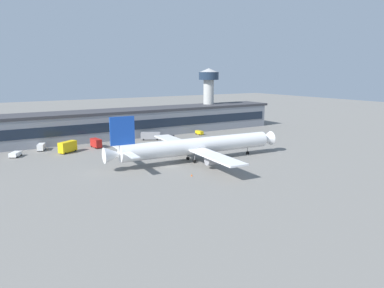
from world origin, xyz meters
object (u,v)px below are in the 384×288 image
(stair_truck, at_px, (96,143))
(traffic_cone_0, at_px, (192,175))
(airliner, at_px, (196,146))
(catering_truck, at_px, (68,146))
(baggage_tug, at_px, (170,137))
(follow_me_car, at_px, (199,132))
(traffic_cone_1, at_px, (221,162))
(pushback_tractor, at_px, (16,154))
(control_tower, at_px, (209,91))
(crew_van, at_px, (41,147))
(fuel_truck, at_px, (151,136))

(stair_truck, xyz_separation_m, traffic_cone_0, (11.28, -53.84, -1.67))
(airliner, relative_size, catering_truck, 8.44)
(baggage_tug, distance_m, follow_me_car, 18.35)
(airliner, height_order, traffic_cone_1, airliner)
(baggage_tug, bearing_deg, pushback_tractor, -179.01)
(control_tower, xyz_separation_m, traffic_cone_1, (-40.89, -67.81, -19.25))
(control_tower, distance_m, follow_me_car, 31.12)
(control_tower, xyz_separation_m, baggage_tug, (-35.26, -21.98, -18.47))
(baggage_tug, bearing_deg, traffic_cone_0, -112.06)
(traffic_cone_1, bearing_deg, traffic_cone_0, -153.47)
(catering_truck, relative_size, traffic_cone_0, 11.87)
(stair_truck, height_order, baggage_tug, stair_truck)
(stair_truck, height_order, pushback_tractor, stair_truck)
(baggage_tug, distance_m, pushback_tractor, 62.09)
(pushback_tractor, bearing_deg, baggage_tug, 0.99)
(baggage_tug, distance_m, traffic_cone_1, 46.19)
(stair_truck, distance_m, traffic_cone_1, 53.40)
(baggage_tug, distance_m, catering_truck, 44.78)
(baggage_tug, relative_size, traffic_cone_1, 6.76)
(control_tower, xyz_separation_m, crew_van, (-87.76, -16.46, -18.10))
(airliner, distance_m, traffic_cone_0, 18.95)
(stair_truck, xyz_separation_m, crew_van, (-19.37, 5.61, -0.52))
(fuel_truck, distance_m, pushback_tractor, 54.80)
(stair_truck, xyz_separation_m, follow_me_car, (51.07, 3.98, -0.89))
(pushback_tractor, xyz_separation_m, traffic_cone_1, (56.45, -44.76, -0.75))
(control_tower, height_order, stair_truck, control_tower)
(catering_truck, bearing_deg, baggage_tug, 4.35)
(crew_van, height_order, traffic_cone_0, crew_van)
(crew_van, bearing_deg, follow_me_car, -1.33)
(baggage_tug, bearing_deg, crew_van, 174.00)
(control_tower, distance_m, stair_truck, 73.99)
(control_tower, bearing_deg, stair_truck, -162.11)
(fuel_truck, relative_size, traffic_cone_1, 14.43)
(fuel_truck, bearing_deg, catering_truck, -169.12)
(follow_me_car, xyz_separation_m, traffic_cone_1, (-23.56, -49.72, -0.79))
(airliner, bearing_deg, baggage_tug, 74.09)
(catering_truck, distance_m, crew_van, 11.92)
(traffic_cone_0, bearing_deg, follow_me_car, 55.47)
(catering_truck, xyz_separation_m, traffic_cone_1, (39.00, -42.44, -1.99))
(airliner, xyz_separation_m, follow_me_car, (29.06, 42.94, -3.99))
(crew_van, bearing_deg, traffic_cone_0, -62.73)
(stair_truck, bearing_deg, control_tower, 17.89)
(control_tower, distance_m, traffic_cone_1, 81.49)
(airliner, xyz_separation_m, crew_van, (-41.38, 44.57, -3.62))
(fuel_truck, relative_size, baggage_tug, 2.13)
(follow_me_car, distance_m, traffic_cone_1, 55.03)
(pushback_tractor, height_order, traffic_cone_0, pushback_tractor)
(stair_truck, distance_m, catering_truck, 11.96)
(follow_me_car, bearing_deg, baggage_tug, -167.77)
(follow_me_car, bearing_deg, traffic_cone_0, -124.53)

